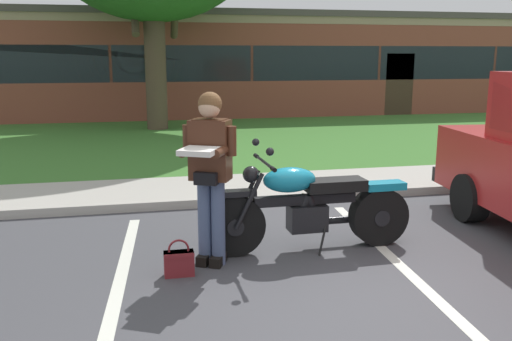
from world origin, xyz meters
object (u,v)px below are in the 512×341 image
at_px(handbag, 179,261).
at_px(hedge_center_right, 348,97).
at_px(motorcycle, 317,206).
at_px(hedge_center_left, 236,98).
at_px(rider_person, 210,165).
at_px(brick_building, 223,63).
at_px(hedge_left, 113,100).

xyz_separation_m(handbag, hedge_center_right, (6.81, 12.89, 0.51)).
relative_size(motorcycle, handbag, 6.23).
height_order(hedge_center_left, hedge_center_right, same).
xyz_separation_m(motorcycle, handbag, (-1.49, -0.42, -0.34)).
height_order(motorcycle, hedge_center_right, hedge_center_right).
height_order(rider_person, hedge_center_right, rider_person).
bearing_deg(brick_building, handbag, -100.28).
relative_size(motorcycle, brick_building, 0.09).
distance_m(handbag, hedge_center_left, 13.21).
distance_m(motorcycle, brick_building, 17.73).
distance_m(motorcycle, hedge_center_right, 13.55).
distance_m(hedge_center_right, brick_building, 6.33).
bearing_deg(hedge_center_left, handbag, -102.57).
bearing_deg(hedge_center_left, brick_building, 85.59).
relative_size(rider_person, handbag, 4.74).
relative_size(rider_person, brick_building, 0.07).
height_order(motorcycle, hedge_center_left, hedge_center_left).
xyz_separation_m(handbag, brick_building, (3.27, 18.02, 1.59)).
xyz_separation_m(rider_person, hedge_center_left, (2.54, 12.66, -0.36)).
distance_m(rider_person, handbag, 0.95).
height_order(hedge_left, brick_building, brick_building).
bearing_deg(hedge_left, handbag, -85.30).
relative_size(hedge_left, brick_building, 0.12).
height_order(motorcycle, hedge_left, hedge_left).
distance_m(rider_person, brick_building, 18.05).
distance_m(rider_person, hedge_left, 12.74).
relative_size(motorcycle, rider_person, 1.31).
height_order(handbag, hedge_left, hedge_left).
distance_m(motorcycle, rider_person, 1.29).
height_order(motorcycle, handbag, motorcycle).
bearing_deg(hedge_center_right, hedge_left, 180.00).
bearing_deg(motorcycle, rider_person, -170.64).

